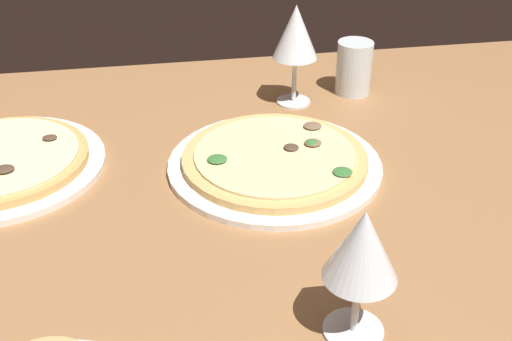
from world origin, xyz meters
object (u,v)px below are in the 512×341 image
Objects in this scene: pizza_main at (275,161)px; wine_glass_near at (296,34)px; wine_glass_far at (362,249)px; water_glass at (354,71)px.

pizza_main is 26.02cm from wine_glass_near.
wine_glass_near is (-6.11, -56.40, 1.67)cm from wine_glass_far.
water_glass is at bearing -106.96° from wine_glass_far.
wine_glass_far is at bearing 83.81° from wine_glass_near.
water_glass is at bearing -168.22° from wine_glass_near.
pizza_main is 31.43cm from water_glass.
wine_glass_far is (-1.70, 34.54, 10.10)cm from pizza_main.
water_glass is (-19.65, -24.33, 3.17)cm from pizza_main.
wine_glass_near is 1.83× the size of water_glass.
pizza_main is at bearing 70.34° from wine_glass_near.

